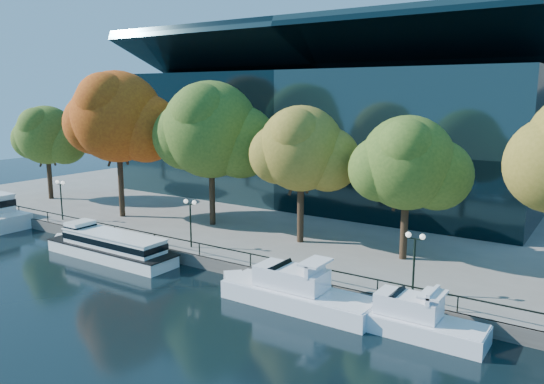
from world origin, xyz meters
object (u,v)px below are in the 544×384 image
Objects in this scene: lamp_0 at (61,191)px; lamp_2 at (415,249)px; tree_0 at (47,136)px; tree_3 at (302,151)px; cruiser_far at (408,318)px; tree_2 at (212,132)px; cruiser_near at (292,290)px; lamp_1 at (190,212)px; tree_4 at (409,165)px; tree_1 at (118,119)px; tour_boat at (108,245)px.

lamp_2 is (36.26, 0.00, 0.00)m from lamp_0.
tree_3 is at bearing 0.67° from tree_0.
cruiser_far is 0.77× the size of tree_3.
tree_2 reaches higher than lamp_2.
tree_3 reaches higher than cruiser_far.
lamp_2 is (12.01, -6.39, -4.92)m from tree_3.
lamp_0 is 36.26m from lamp_2.
lamp_2 is (22.22, -6.93, -6.04)m from tree_2.
tree_0 is 2.78× the size of lamp_2.
lamp_1 is (-12.18, 3.81, 2.95)m from cruiser_near.
cruiser_far is 18.20m from tree_3.
tree_4 reaches higher than lamp_0.
cruiser_near is at bearing -178.09° from cruiser_far.
cruiser_near is 7.68m from cruiser_far.
cruiser_far is 0.81× the size of tree_4.
tree_3 is at bearing 117.50° from cruiser_near.
tree_2 is at bearing 162.68° from lamp_2.
lamp_2 is at bearing -17.32° from tree_2.
cruiser_far is 0.80× the size of tree_0.
cruiser_far is 2.23× the size of lamp_2.
tree_2 is at bearing 179.39° from tree_4.
tree_1 reaches higher than lamp_2.
tree_4 reaches higher than cruiser_far.
tree_4 is at bearing 22.92° from lamp_1.
lamp_1 is at bearing 31.84° from tour_boat.
tree_3 is at bearing -177.86° from tree_4.
cruiser_far is at bearing -5.46° from lamp_0.
cruiser_near is 0.77× the size of tree_1.
tour_boat is at bearing -47.51° from tree_1.
tour_boat is at bearing -171.49° from lamp_2.
lamp_2 is at bearing -7.26° from tree_0.
tree_0 is at bearing -177.80° from tree_2.
tree_4 reaches higher than lamp_1.
lamp_1 reaches higher than tour_boat.
tree_0 reaches higher than lamp_2.
cruiser_near is 2.85× the size of lamp_1.
lamp_1 is (28.08, -5.98, -4.57)m from tree_0.
tree_3 reaches higher than tree_0.
lamp_2 is at bearing -28.02° from tree_3.
tree_1 is at bearing 172.21° from lamp_2.
tree_0 is 13.09m from lamp_0.
cruiser_far is (7.67, 0.26, -0.11)m from cruiser_near.
tree_3 is 9.07m from tree_4.
tour_boat is at bearing -154.50° from tree_4.
tree_0 is at bearing 166.32° from cruiser_near.
tree_3 is (12.86, 10.11, 7.77)m from tour_boat.
lamp_0 is at bearing -168.58° from tree_4.
lamp_0 is (-24.25, -6.39, -4.92)m from tree_3.
cruiser_far is 37.53m from lamp_0.
cruiser_far is 2.23× the size of lamp_0.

